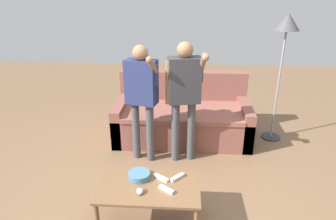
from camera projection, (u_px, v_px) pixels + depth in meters
ground_plane at (166, 206)px, 3.15m from camera, size 12.00×12.00×0.00m
couch at (182, 117)px, 4.50m from camera, size 1.93×0.96×0.91m
coffee_table at (149, 190)px, 2.78m from camera, size 0.93×0.56×0.44m
snack_bowl at (139, 175)px, 2.86m from camera, size 0.21×0.21×0.06m
game_remote_nunchuk at (140, 191)px, 2.65m from camera, size 0.06×0.09×0.05m
floor_lamp at (286, 33)px, 3.95m from camera, size 0.32×0.32×1.80m
player_center at (184, 89)px, 3.62m from camera, size 0.49×0.34×1.54m
player_left at (142, 91)px, 3.64m from camera, size 0.43×0.41×1.50m
game_remote_wand_near at (166, 189)px, 2.69m from camera, size 0.15×0.12×0.03m
game_remote_wand_far at (161, 178)px, 2.85m from camera, size 0.15×0.12×0.03m
game_remote_wand_spare at (177, 177)px, 2.85m from camera, size 0.13×0.14×0.03m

